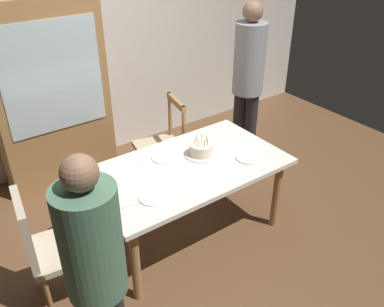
# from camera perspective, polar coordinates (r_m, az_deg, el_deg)

# --- Properties ---
(ground) EXTENTS (6.40, 6.40, 0.00)m
(ground) POSITION_cam_1_polar(r_m,az_deg,el_deg) (3.81, -0.62, -10.91)
(ground) COLOR brown
(back_wall) EXTENTS (6.40, 0.10, 2.60)m
(back_wall) POSITION_cam_1_polar(r_m,az_deg,el_deg) (4.65, -14.49, 14.50)
(back_wall) COLOR beige
(back_wall) RESTS_ON ground
(dining_table) EXTENTS (1.63, 0.93, 0.72)m
(dining_table) POSITION_cam_1_polar(r_m,az_deg,el_deg) (3.42, -0.68, -2.91)
(dining_table) COLOR silver
(dining_table) RESTS_ON ground
(birthday_cake) EXTENTS (0.28, 0.28, 0.18)m
(birthday_cake) POSITION_cam_1_polar(r_m,az_deg,el_deg) (3.49, 1.27, 0.49)
(birthday_cake) COLOR silver
(birthday_cake) RESTS_ON dining_table
(plate_near_celebrant) EXTENTS (0.22, 0.22, 0.01)m
(plate_near_celebrant) POSITION_cam_1_polar(r_m,az_deg,el_deg) (3.02, -5.36, -6.05)
(plate_near_celebrant) COLOR white
(plate_near_celebrant) RESTS_ON dining_table
(plate_far_side) EXTENTS (0.22, 0.22, 0.01)m
(plate_far_side) POSITION_cam_1_polar(r_m,az_deg,el_deg) (3.48, -3.79, -0.54)
(plate_far_side) COLOR white
(plate_far_side) RESTS_ON dining_table
(plate_near_guest) EXTENTS (0.22, 0.22, 0.01)m
(plate_near_guest) POSITION_cam_1_polar(r_m,az_deg,el_deg) (3.50, 7.88, -0.58)
(plate_near_guest) COLOR white
(plate_near_guest) RESTS_ON dining_table
(fork_near_celebrant) EXTENTS (0.18, 0.04, 0.01)m
(fork_near_celebrant) POSITION_cam_1_polar(r_m,az_deg,el_deg) (2.98, -8.18, -6.98)
(fork_near_celebrant) COLOR silver
(fork_near_celebrant) RESTS_ON dining_table
(fork_far_side) EXTENTS (0.18, 0.03, 0.01)m
(fork_far_side) POSITION_cam_1_polar(r_m,az_deg,el_deg) (3.42, -6.15, -1.32)
(fork_far_side) COLOR silver
(fork_far_side) RESTS_ON dining_table
(chair_spindle_back) EXTENTS (0.52, 0.52, 0.95)m
(chair_spindle_back) POSITION_cam_1_polar(r_m,az_deg,el_deg) (4.18, -4.23, 0.94)
(chair_spindle_back) COLOR tan
(chair_spindle_back) RESTS_ON ground
(chair_upholstered) EXTENTS (0.50, 0.49, 0.95)m
(chair_upholstered) POSITION_cam_1_polar(r_m,az_deg,el_deg) (3.09, -19.50, -11.81)
(chair_upholstered) COLOR tan
(chair_upholstered) RESTS_ON ground
(person_celebrant) EXTENTS (0.32, 0.32, 1.61)m
(person_celebrant) POSITION_cam_1_polar(r_m,az_deg,el_deg) (2.28, -13.23, -15.43)
(person_celebrant) COLOR #262328
(person_celebrant) RESTS_ON ground
(person_guest) EXTENTS (0.32, 0.32, 1.79)m
(person_guest) POSITION_cam_1_polar(r_m,az_deg,el_deg) (4.36, 7.78, 10.37)
(person_guest) COLOR #262328
(person_guest) RESTS_ON ground
(china_cabinet) EXTENTS (1.10, 0.45, 1.90)m
(china_cabinet) POSITION_cam_1_polar(r_m,az_deg,el_deg) (4.33, -19.18, 7.64)
(china_cabinet) COLOR #9E7042
(china_cabinet) RESTS_ON ground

